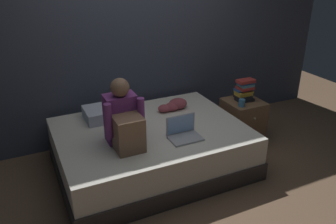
{
  "coord_description": "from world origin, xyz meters",
  "views": [
    {
      "loc": [
        -1.42,
        -2.72,
        2.15
      ],
      "look_at": [
        -0.09,
        0.1,
        0.73
      ],
      "focal_mm": 36.61,
      "sensor_mm": 36.0,
      "label": 1
    }
  ],
  "objects_px": {
    "laptop": "(183,132)",
    "clothes_pile": "(174,105)",
    "bed": "(151,148)",
    "mug": "(242,103)",
    "pillow": "(110,112)",
    "book_stack": "(244,90)",
    "nightstand": "(242,120)",
    "person_sitting": "(124,121)"
  },
  "relations": [
    {
      "from": "clothes_pile",
      "to": "person_sitting",
      "type": "bearing_deg",
      "value": -146.16
    },
    {
      "from": "clothes_pile",
      "to": "bed",
      "type": "bearing_deg",
      "value": -142.76
    },
    {
      "from": "laptop",
      "to": "clothes_pile",
      "type": "height_order",
      "value": "laptop"
    },
    {
      "from": "nightstand",
      "to": "pillow",
      "type": "height_order",
      "value": "pillow"
    },
    {
      "from": "person_sitting",
      "to": "laptop",
      "type": "xyz_separation_m",
      "value": [
        0.58,
        -0.13,
        -0.2
      ]
    },
    {
      "from": "laptop",
      "to": "mug",
      "type": "xyz_separation_m",
      "value": [
        0.95,
        0.32,
        0.03
      ]
    },
    {
      "from": "pillow",
      "to": "clothes_pile",
      "type": "bearing_deg",
      "value": -8.71
    },
    {
      "from": "pillow",
      "to": "clothes_pile",
      "type": "relative_size",
      "value": 1.47
    },
    {
      "from": "nightstand",
      "to": "clothes_pile",
      "type": "xyz_separation_m",
      "value": [
        -0.86,
        0.23,
        0.27
      ]
    },
    {
      "from": "mug",
      "to": "clothes_pile",
      "type": "xyz_separation_m",
      "value": [
        -0.73,
        0.35,
        -0.03
      ]
    },
    {
      "from": "person_sitting",
      "to": "clothes_pile",
      "type": "bearing_deg",
      "value": 33.84
    },
    {
      "from": "laptop",
      "to": "pillow",
      "type": "height_order",
      "value": "laptop"
    },
    {
      "from": "mug",
      "to": "clothes_pile",
      "type": "distance_m",
      "value": 0.81
    },
    {
      "from": "bed",
      "to": "pillow",
      "type": "relative_size",
      "value": 3.57
    },
    {
      "from": "bed",
      "to": "mug",
      "type": "relative_size",
      "value": 22.22
    },
    {
      "from": "nightstand",
      "to": "book_stack",
      "type": "relative_size",
      "value": 1.91
    },
    {
      "from": "bed",
      "to": "pillow",
      "type": "xyz_separation_m",
      "value": [
        -0.31,
        0.45,
        0.31
      ]
    },
    {
      "from": "person_sitting",
      "to": "laptop",
      "type": "relative_size",
      "value": 2.05
    },
    {
      "from": "bed",
      "to": "mug",
      "type": "height_order",
      "value": "mug"
    },
    {
      "from": "person_sitting",
      "to": "clothes_pile",
      "type": "height_order",
      "value": "person_sitting"
    },
    {
      "from": "nightstand",
      "to": "book_stack",
      "type": "xyz_separation_m",
      "value": [
        0.0,
        0.02,
        0.4
      ]
    },
    {
      "from": "book_stack",
      "to": "clothes_pile",
      "type": "bearing_deg",
      "value": 166.48
    },
    {
      "from": "person_sitting",
      "to": "book_stack",
      "type": "height_order",
      "value": "person_sitting"
    },
    {
      "from": "pillow",
      "to": "book_stack",
      "type": "relative_size",
      "value": 2.04
    },
    {
      "from": "nightstand",
      "to": "laptop",
      "type": "xyz_separation_m",
      "value": [
        -1.08,
        -0.44,
        0.27
      ]
    },
    {
      "from": "bed",
      "to": "nightstand",
      "type": "bearing_deg",
      "value": 4.7
    },
    {
      "from": "mug",
      "to": "clothes_pile",
      "type": "bearing_deg",
      "value": 154.52
    },
    {
      "from": "bed",
      "to": "laptop",
      "type": "xyz_separation_m",
      "value": [
        0.22,
        -0.33,
        0.3
      ]
    },
    {
      "from": "bed",
      "to": "pillow",
      "type": "bearing_deg",
      "value": 124.75
    },
    {
      "from": "mug",
      "to": "pillow",
      "type": "bearing_deg",
      "value": 162.65
    },
    {
      "from": "bed",
      "to": "mug",
      "type": "xyz_separation_m",
      "value": [
        1.17,
        -0.01,
        0.33
      ]
    },
    {
      "from": "bed",
      "to": "book_stack",
      "type": "bearing_deg",
      "value": 5.58
    },
    {
      "from": "laptop",
      "to": "book_stack",
      "type": "distance_m",
      "value": 1.18
    },
    {
      "from": "bed",
      "to": "mug",
      "type": "distance_m",
      "value": 1.22
    },
    {
      "from": "nightstand",
      "to": "mug",
      "type": "xyz_separation_m",
      "value": [
        -0.13,
        -0.12,
        0.31
      ]
    },
    {
      "from": "laptop",
      "to": "bed",
      "type": "bearing_deg",
      "value": 124.01
    },
    {
      "from": "book_stack",
      "to": "nightstand",
      "type": "bearing_deg",
      "value": -96.99
    },
    {
      "from": "person_sitting",
      "to": "mug",
      "type": "distance_m",
      "value": 1.54
    },
    {
      "from": "bed",
      "to": "nightstand",
      "type": "height_order",
      "value": "nightstand"
    },
    {
      "from": "nightstand",
      "to": "person_sitting",
      "type": "bearing_deg",
      "value": -169.55
    },
    {
      "from": "bed",
      "to": "laptop",
      "type": "relative_size",
      "value": 6.25
    },
    {
      "from": "nightstand",
      "to": "person_sitting",
      "type": "xyz_separation_m",
      "value": [
        -1.65,
        -0.31,
        0.47
      ]
    }
  ]
}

